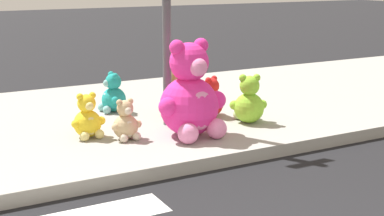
# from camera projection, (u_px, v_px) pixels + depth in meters

# --- Properties ---
(sidewalk) EXTENTS (28.00, 4.40, 0.15)m
(sidewalk) POSITION_uv_depth(u_px,v_px,m) (75.00, 125.00, 7.38)
(sidewalk) COLOR #9E9B93
(sidewalk) RESTS_ON ground_plane
(plush_pink_large) EXTENTS (0.90, 0.79, 1.16)m
(plush_pink_large) POSITION_uv_depth(u_px,v_px,m) (191.00, 98.00, 6.54)
(plush_pink_large) COLOR #F22D93
(plush_pink_large) RESTS_ON sidewalk
(plush_brown) EXTENTS (0.47, 0.48, 0.66)m
(plush_brown) POSITION_uv_depth(u_px,v_px,m) (177.00, 92.00, 7.78)
(plush_brown) COLOR olive
(plush_brown) RESTS_ON sidewalk
(plush_red) EXTENTS (0.39, 0.40, 0.55)m
(plush_red) POSITION_uv_depth(u_px,v_px,m) (210.00, 100.00, 7.51)
(plush_red) COLOR red
(plush_red) RESTS_ON sidewalk
(plush_teal) EXTENTS (0.38, 0.43, 0.56)m
(plush_teal) POSITION_uv_depth(u_px,v_px,m) (113.00, 96.00, 7.74)
(plush_teal) COLOR teal
(plush_teal) RESTS_ON sidewalk
(plush_tan) EXTENTS (0.37, 0.33, 0.49)m
(plush_tan) POSITION_uv_depth(u_px,v_px,m) (126.00, 123.00, 6.46)
(plush_tan) COLOR tan
(plush_tan) RESTS_ON sidewalk
(plush_yellow) EXTENTS (0.42, 0.37, 0.54)m
(plush_yellow) POSITION_uv_depth(u_px,v_px,m) (88.00, 120.00, 6.53)
(plush_yellow) COLOR yellow
(plush_yellow) RESTS_ON sidewalk
(plush_lime) EXTENTS (0.47, 0.46, 0.64)m
(plush_lime) POSITION_uv_depth(u_px,v_px,m) (249.00, 103.00, 7.19)
(plush_lime) COLOR #8CD133
(plush_lime) RESTS_ON sidewalk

